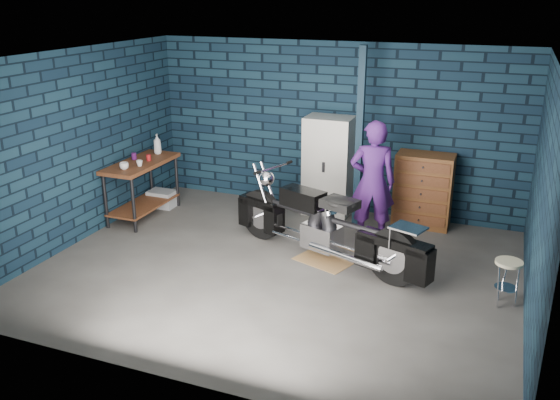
# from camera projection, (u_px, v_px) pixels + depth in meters

# --- Properties ---
(ground) EXTENTS (6.00, 6.00, 0.00)m
(ground) POSITION_uv_depth(u_px,v_px,m) (277.00, 269.00, 7.71)
(ground) COLOR #55524F
(ground) RESTS_ON ground
(room_walls) EXTENTS (6.02, 5.01, 2.71)m
(room_walls) POSITION_uv_depth(u_px,v_px,m) (292.00, 117.00, 7.56)
(room_walls) COLOR black
(room_walls) RESTS_ON ground
(support_post) EXTENTS (0.10, 0.10, 2.70)m
(support_post) POSITION_uv_depth(u_px,v_px,m) (359.00, 139.00, 8.78)
(support_post) COLOR #102433
(support_post) RESTS_ON ground
(workbench) EXTENTS (0.60, 1.40, 0.91)m
(workbench) POSITION_uv_depth(u_px,v_px,m) (143.00, 189.00, 9.36)
(workbench) COLOR brown
(workbench) RESTS_ON ground
(drip_mat) EXTENTS (0.87, 0.76, 0.01)m
(drip_mat) POSITION_uv_depth(u_px,v_px,m) (325.00, 260.00, 7.97)
(drip_mat) COLOR olive
(drip_mat) RESTS_ON ground
(motorcycle) EXTENTS (2.68, 1.53, 1.14)m
(motorcycle) POSITION_uv_depth(u_px,v_px,m) (326.00, 221.00, 7.78)
(motorcycle) COLOR black
(motorcycle) RESTS_ON ground
(person) EXTENTS (0.73, 0.57, 1.77)m
(person) POSITION_uv_depth(u_px,v_px,m) (372.00, 182.00, 8.32)
(person) COLOR #4C1E73
(person) RESTS_ON ground
(storage_bin) EXTENTS (0.44, 0.31, 0.27)m
(storage_bin) POSITION_uv_depth(u_px,v_px,m) (162.00, 199.00, 9.90)
(storage_bin) COLOR #93969B
(storage_bin) RESTS_ON ground
(locker) EXTENTS (0.74, 0.53, 1.58)m
(locker) POSITION_uv_depth(u_px,v_px,m) (328.00, 166.00, 9.40)
(locker) COLOR beige
(locker) RESTS_ON ground
(tool_chest) EXTENTS (0.84, 0.47, 1.13)m
(tool_chest) POSITION_uv_depth(u_px,v_px,m) (423.00, 191.00, 8.96)
(tool_chest) COLOR brown
(tool_chest) RESTS_ON ground
(shop_stool) EXTENTS (0.37, 0.37, 0.56)m
(shop_stool) POSITION_uv_depth(u_px,v_px,m) (506.00, 283.00, 6.75)
(shop_stool) COLOR beige
(shop_stool) RESTS_ON ground
(cup_a) EXTENTS (0.16, 0.16, 0.11)m
(cup_a) POSITION_uv_depth(u_px,v_px,m) (124.00, 166.00, 8.79)
(cup_a) COLOR beige
(cup_a) RESTS_ON workbench
(cup_b) EXTENTS (0.12, 0.12, 0.09)m
(cup_b) POSITION_uv_depth(u_px,v_px,m) (140.00, 163.00, 8.95)
(cup_b) COLOR beige
(cup_b) RESTS_ON workbench
(mug_purple) EXTENTS (0.09, 0.09, 0.11)m
(mug_purple) POSITION_uv_depth(u_px,v_px,m) (134.00, 156.00, 9.31)
(mug_purple) COLOR #571964
(mug_purple) RESTS_ON workbench
(mug_red) EXTENTS (0.07, 0.07, 0.10)m
(mug_red) POSITION_uv_depth(u_px,v_px,m) (149.00, 158.00, 9.24)
(mug_red) COLOR #A51618
(mug_red) RESTS_ON workbench
(bottle) EXTENTS (0.16, 0.16, 0.32)m
(bottle) POSITION_uv_depth(u_px,v_px,m) (157.00, 144.00, 9.60)
(bottle) COLOR #93969B
(bottle) RESTS_ON workbench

